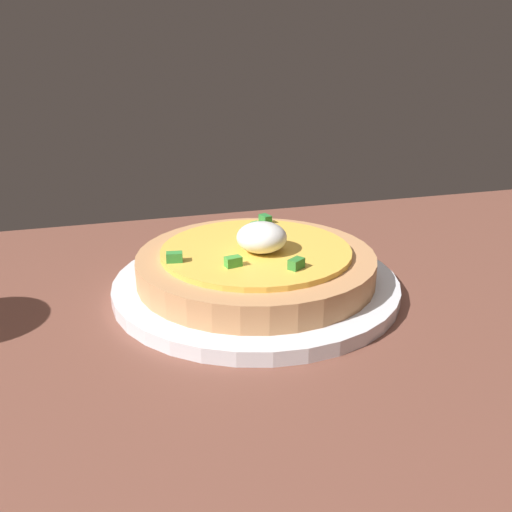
% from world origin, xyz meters
% --- Properties ---
extents(dining_table, '(1.21, 0.69, 0.02)m').
position_xyz_m(dining_table, '(0.00, 0.00, 0.01)').
color(dining_table, brown).
rests_on(dining_table, ground).
extents(plate, '(0.25, 0.25, 0.01)m').
position_xyz_m(plate, '(0.03, -0.10, 0.03)').
color(plate, white).
rests_on(plate, dining_table).
extents(pizza, '(0.21, 0.21, 0.05)m').
position_xyz_m(pizza, '(0.03, -0.10, 0.05)').
color(pizza, tan).
rests_on(pizza, plate).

